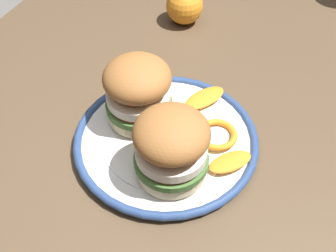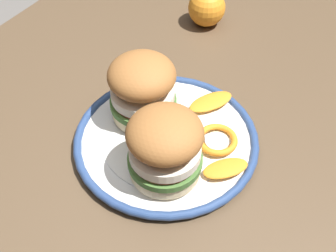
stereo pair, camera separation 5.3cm
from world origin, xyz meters
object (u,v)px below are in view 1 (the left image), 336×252
at_px(whole_orange, 184,6).
at_px(dining_table, 179,158).
at_px(dinner_plate, 168,140).
at_px(sandwich_half_left, 171,146).
at_px(sandwich_half_right, 138,90).

bearing_deg(whole_orange, dining_table, 20.83).
bearing_deg(whole_orange, dinner_plate, 18.00).
bearing_deg(sandwich_half_left, whole_orange, -160.47).
height_order(sandwich_half_left, whole_orange, sandwich_half_left).
relative_size(sandwich_half_left, whole_orange, 1.92).
height_order(dining_table, sandwich_half_left, sandwich_half_left).
xyz_separation_m(dining_table, dinner_plate, (0.05, 0.00, 0.11)).
bearing_deg(sandwich_half_right, dining_table, 120.59).
height_order(sandwich_half_right, whole_orange, sandwich_half_right).
distance_m(dining_table, sandwich_half_left, 0.20).
distance_m(dinner_plate, whole_orange, 0.32).
xyz_separation_m(dining_table, sandwich_half_left, (0.10, 0.03, 0.16)).
distance_m(dinner_plate, sandwich_half_right, 0.08).
bearing_deg(dining_table, whole_orange, -159.17).
relative_size(dinner_plate, sandwich_half_left, 1.97).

